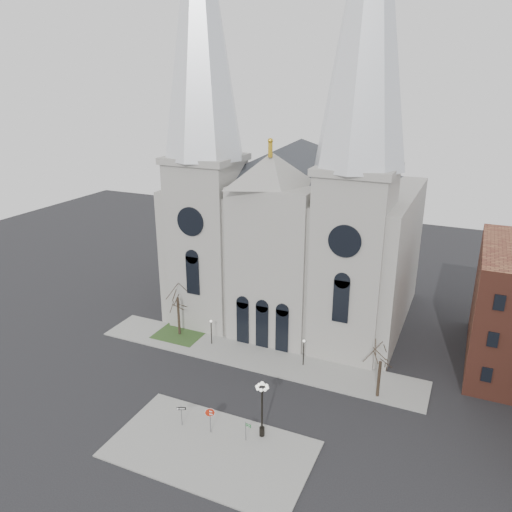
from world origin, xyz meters
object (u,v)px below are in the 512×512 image
at_px(globe_lamp, 262,402).
at_px(stop_sign, 210,415).
at_px(one_way_sign, 181,412).
at_px(street_name_sign, 246,430).

bearing_deg(globe_lamp, stop_sign, -161.44).
bearing_deg(stop_sign, one_way_sign, 178.02).
xyz_separation_m(globe_lamp, one_way_sign, (-7.54, -1.72, -2.21)).
distance_m(one_way_sign, street_name_sign, 6.56).
distance_m(globe_lamp, street_name_sign, 2.91).
bearing_deg(one_way_sign, street_name_sign, -20.08).
height_order(globe_lamp, one_way_sign, globe_lamp).
relative_size(stop_sign, globe_lamp, 0.46).
distance_m(stop_sign, globe_lamp, 5.10).
relative_size(globe_lamp, one_way_sign, 2.76).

